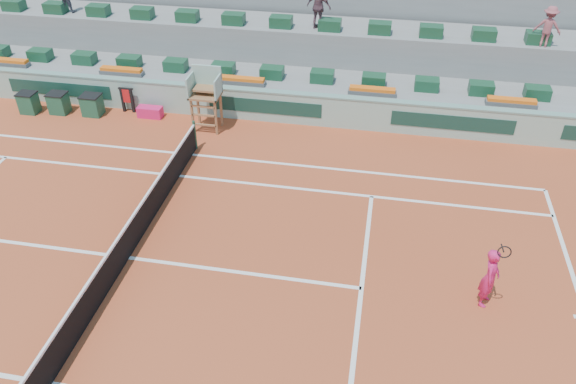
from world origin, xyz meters
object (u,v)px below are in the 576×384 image
(player_bag, at_px, (150,112))
(umpire_chair, at_px, (206,90))
(drink_cooler_a, at_px, (92,105))
(tennis_player, at_px, (490,277))

(player_bag, bearing_deg, umpire_chair, -9.15)
(umpire_chair, distance_m, drink_cooler_a, 4.95)
(player_bag, xyz_separation_m, umpire_chair, (2.52, -0.41, 1.33))
(umpire_chair, relative_size, tennis_player, 1.05)
(umpire_chair, distance_m, tennis_player, 12.02)
(player_bag, height_order, umpire_chair, umpire_chair)
(player_bag, distance_m, drink_cooler_a, 2.31)
(umpire_chair, xyz_separation_m, tennis_player, (9.45, -7.40, -0.69))
(umpire_chair, xyz_separation_m, drink_cooler_a, (-4.81, 0.18, -1.12))
(tennis_player, bearing_deg, drink_cooler_a, 152.03)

